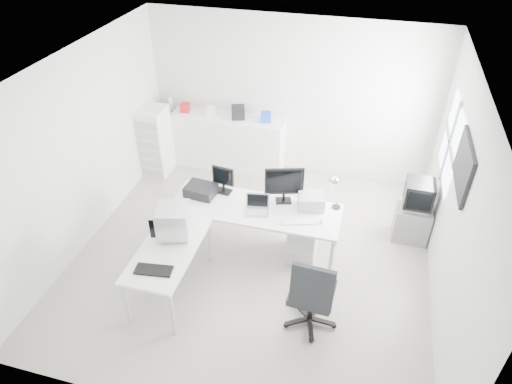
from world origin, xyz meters
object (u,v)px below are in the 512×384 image
(crt_tv, at_px, (419,196))
(filing_cabinet, at_px, (156,141))
(side_desk, at_px, (171,270))
(inkjet_printer, at_px, (201,190))
(laser_printer, at_px, (311,201))
(sideboard, at_px, (228,142))
(main_desk, at_px, (255,228))
(laptop, at_px, (257,206))
(tv_cabinet, at_px, (412,223))
(drawer_pedestal, at_px, (303,238))
(office_chair, at_px, (312,289))
(crt_monitor, at_px, (174,222))
(lcd_monitor_large, at_px, (284,185))
(lcd_monitor_small, at_px, (223,180))

(crt_tv, xyz_separation_m, filing_cabinet, (-4.50, 0.72, -0.15))
(side_desk, xyz_separation_m, inkjet_printer, (0.00, 1.20, 0.45))
(laser_printer, bearing_deg, sideboard, 120.50)
(main_desk, relative_size, filing_cabinet, 1.89)
(laser_printer, xyz_separation_m, filing_cabinet, (-3.03, 1.34, -0.22))
(main_desk, xyz_separation_m, crt_tv, (2.22, 0.83, 0.41))
(sideboard, bearing_deg, side_desk, -85.94)
(main_desk, bearing_deg, laptop, -63.43)
(tv_cabinet, bearing_deg, laptop, -156.71)
(drawer_pedestal, xyz_separation_m, filing_cabinet, (-2.98, 1.51, 0.33))
(filing_cabinet, bearing_deg, inkjet_printer, -45.51)
(side_desk, relative_size, office_chair, 1.20)
(main_desk, xyz_separation_m, crt_monitor, (-0.85, -0.85, 0.61))
(laser_printer, bearing_deg, drawer_pedestal, -120.46)
(side_desk, height_order, inkjet_printer, inkjet_printer)
(lcd_monitor_large, bearing_deg, crt_monitor, -154.46)
(tv_cabinet, distance_m, filing_cabinet, 4.57)
(main_desk, xyz_separation_m, laptop, (0.05, -0.10, 0.49))
(laptop, bearing_deg, office_chair, -56.89)
(inkjet_printer, relative_size, lcd_monitor_large, 0.75)
(lcd_monitor_large, height_order, tv_cabinet, lcd_monitor_large)
(inkjet_printer, bearing_deg, crt_monitor, -84.14)
(laptop, bearing_deg, tv_cabinet, 13.74)
(crt_monitor, xyz_separation_m, filing_cabinet, (-1.43, 2.41, -0.35))
(side_desk, bearing_deg, tv_cabinet, 32.21)
(drawer_pedestal, xyz_separation_m, office_chair, (0.31, -1.19, 0.28))
(inkjet_printer, height_order, filing_cabinet, filing_cabinet)
(laptop, relative_size, crt_tv, 0.71)
(drawer_pedestal, distance_m, lcd_monitor_large, 0.84)
(lcd_monitor_small, xyz_separation_m, laptop, (0.60, -0.35, -0.09))
(main_desk, relative_size, crt_monitor, 5.11)
(side_desk, distance_m, crt_monitor, 0.66)
(inkjet_printer, distance_m, sideboard, 2.01)
(crt_tv, bearing_deg, side_desk, -147.79)
(crt_tv, relative_size, sideboard, 0.24)
(inkjet_printer, relative_size, filing_cabinet, 0.34)
(tv_cabinet, height_order, crt_tv, crt_tv)
(main_desk, bearing_deg, tv_cabinet, 20.59)
(main_desk, xyz_separation_m, laser_printer, (0.75, 0.22, 0.48))
(laser_printer, distance_m, crt_tv, 1.59)
(lcd_monitor_small, relative_size, sideboard, 0.20)
(main_desk, relative_size, drawer_pedestal, 4.00)
(main_desk, xyz_separation_m, tv_cabinet, (2.22, 0.83, -0.09))
(lcd_monitor_small, distance_m, lcd_monitor_large, 0.90)
(lcd_monitor_large, bearing_deg, inkjet_printer, 170.15)
(drawer_pedestal, height_order, crt_monitor, crt_monitor)
(laptop, distance_m, sideboard, 2.47)
(lcd_monitor_large, bearing_deg, crt_tv, 0.38)
(laptop, bearing_deg, crt_monitor, -149.74)
(drawer_pedestal, relative_size, tv_cabinet, 1.07)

